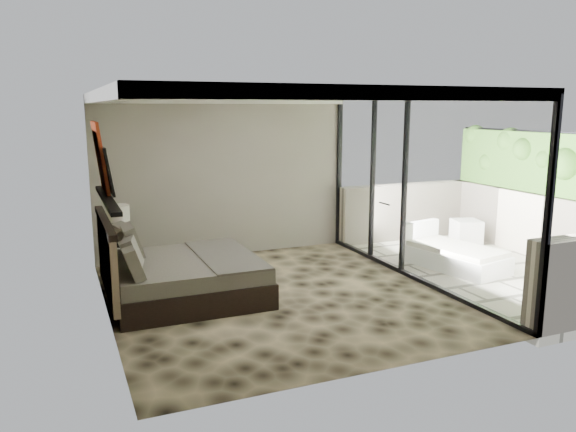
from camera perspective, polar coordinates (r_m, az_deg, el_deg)
name	(u,v)px	position (r m, az deg, el deg)	size (l,w,h in m)	color
floor	(277,296)	(7.93, -1.12, -8.16)	(5.00, 5.00, 0.00)	black
ceiling	(276,92)	(7.49, -1.20, 12.44)	(4.50, 5.00, 0.02)	silver
back_wall	(225,177)	(9.92, -6.44, 3.96)	(4.50, 0.02, 2.80)	gray
left_wall	(103,209)	(7.09, -18.25, 0.69)	(0.02, 5.00, 2.80)	gray
glass_wall	(416,189)	(8.65, 12.86, 2.74)	(0.08, 5.00, 2.80)	white
terrace_slab	(488,271)	(9.89, 19.65, -5.28)	(3.00, 5.00, 0.12)	#BAB79E
parapet_far	(552,228)	(10.69, 25.24, -1.14)	(0.30, 5.00, 1.10)	beige
foliage_hedge	(558,165)	(10.53, 25.73, 4.72)	(0.36, 4.60, 1.10)	#4A7D27
picture_ledge	(107,199)	(7.18, -17.89, 1.64)	(0.12, 2.20, 0.05)	black
bed	(178,275)	(7.88, -11.10, -5.91)	(2.06, 2.00, 1.14)	black
nightstand	(121,262)	(9.01, -16.61, -4.54)	(0.52, 0.52, 0.52)	black
table_lamp	(118,220)	(8.84, -16.87, -0.41)	(0.35, 0.35, 0.64)	black
abstract_canvas	(100,157)	(7.63, -18.55, 5.73)	(0.04, 0.90, 0.90)	#A21A0D
framed_print	(108,171)	(7.31, -17.84, 4.37)	(0.03, 0.50, 0.60)	black
ottoman	(466,232)	(11.28, 17.64, -1.60)	(0.49, 0.49, 0.49)	silver
lounger	(452,255)	(9.67, 16.34, -3.82)	(1.16, 1.80, 0.65)	white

